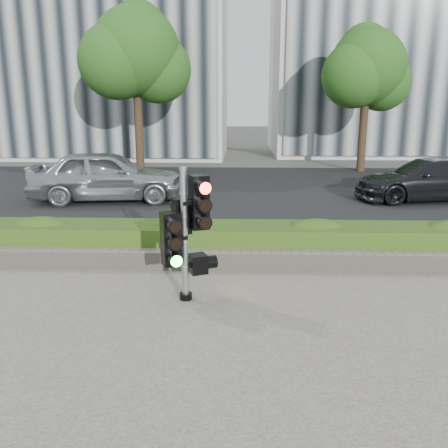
{
  "coord_description": "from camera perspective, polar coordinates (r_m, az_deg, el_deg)",
  "views": [
    {
      "loc": [
        -0.0,
        -6.51,
        3.04
      ],
      "look_at": [
        -0.26,
        0.6,
        1.23
      ],
      "focal_mm": 38.0,
      "sensor_mm": 36.0,
      "label": 1
    }
  ],
  "objects": [
    {
      "name": "car_silver",
      "position": [
        15.48,
        -13.93,
        5.67
      ],
      "size": [
        4.95,
        2.48,
        1.62
      ],
      "primitive_type": "imported",
      "rotation": [
        0.0,
        0.0,
        1.69
      ],
      "color": "#A4A6AB",
      "rests_on": "road"
    },
    {
      "name": "tree_right",
      "position": [
        22.78,
        16.78,
        17.35
      ],
      "size": [
        4.1,
        3.58,
        6.53
      ],
      "color": "black",
      "rests_on": "ground"
    },
    {
      "name": "car_dark",
      "position": [
        16.55,
        23.33,
        4.98
      ],
      "size": [
        4.83,
        2.46,
        1.34
      ],
      "primitive_type": "imported",
      "rotation": [
        0.0,
        0.0,
        -1.44
      ],
      "color": "black",
      "rests_on": "road"
    },
    {
      "name": "traffic_signal",
      "position": [
        7.29,
        -4.65,
        -0.4
      ],
      "size": [
        0.77,
        0.69,
        2.11
      ],
      "rotation": [
        0.0,
        0.0,
        0.42
      ],
      "color": "black",
      "rests_on": "sidewalk"
    },
    {
      "name": "building_right",
      "position": [
        33.51,
        22.42,
        18.35
      ],
      "size": [
        18.0,
        10.0,
        12.0
      ],
      "primitive_type": "cube",
      "color": "#B7B7B2",
      "rests_on": "ground"
    },
    {
      "name": "road",
      "position": [
        16.79,
        2.05,
        3.89
      ],
      "size": [
        60.0,
        13.0,
        0.02
      ],
      "primitive_type": "cube",
      "color": "black",
      "rests_on": "ground"
    },
    {
      "name": "curb",
      "position": [
        10.11,
        2.0,
        -2.85
      ],
      "size": [
        60.0,
        0.25,
        0.12
      ],
      "primitive_type": "cube",
      "color": "gray",
      "rests_on": "ground"
    },
    {
      "name": "hedge",
      "position": [
        9.45,
        2.0,
        -2.12
      ],
      "size": [
        12.0,
        1.0,
        0.68
      ],
      "primitive_type": "cube",
      "color": "olive",
      "rests_on": "sidewalk"
    },
    {
      "name": "stone_wall",
      "position": [
        8.88,
        1.99,
        -4.36
      ],
      "size": [
        12.0,
        0.32,
        0.34
      ],
      "primitive_type": "cube",
      "color": "gray",
      "rests_on": "sidewalk"
    },
    {
      "name": "tree_left",
      "position": [
        21.64,
        -10.59,
        19.39
      ],
      "size": [
        4.61,
        4.03,
        7.34
      ],
      "color": "black",
      "rests_on": "ground"
    },
    {
      "name": "ground",
      "position": [
        7.19,
        1.94,
        -10.73
      ],
      "size": [
        120.0,
        120.0,
        0.0
      ],
      "primitive_type": "plane",
      "color": "#51514C",
      "rests_on": "ground"
    },
    {
      "name": "sidewalk",
      "position": [
        5.02,
        1.84,
        -22.72
      ],
      "size": [
        16.0,
        11.0,
        0.03
      ],
      "primitive_type": "cube",
      "color": "#9E9389",
      "rests_on": "ground"
    },
    {
      "name": "building_left",
      "position": [
        31.17,
        -15.92,
        22.02
      ],
      "size": [
        16.0,
        9.0,
        15.0
      ],
      "primitive_type": "cube",
      "color": "#B7B7B2",
      "rests_on": "ground"
    }
  ]
}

